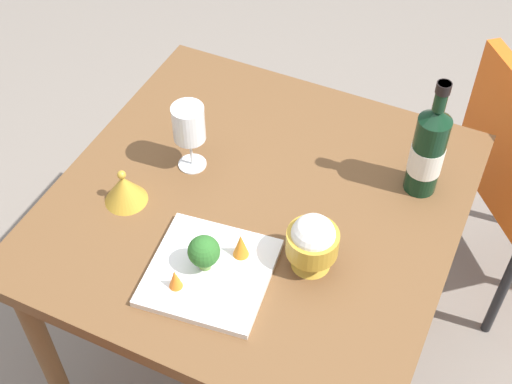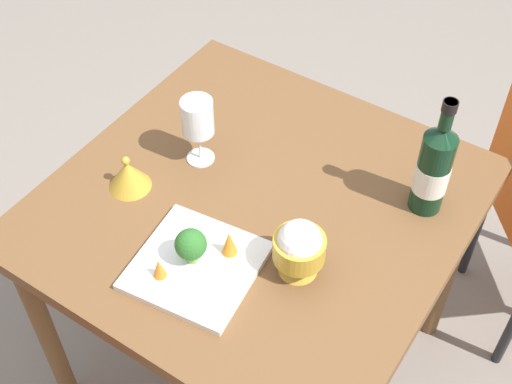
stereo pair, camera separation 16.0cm
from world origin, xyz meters
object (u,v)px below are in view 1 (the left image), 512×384
rice_bowl_lid (124,189)px  broccoli_floret (204,252)px  serving_plate (210,272)px  carrot_garnish_left (241,245)px  carrot_garnish_right (175,279)px  rice_bowl (312,242)px  wine_glass (189,125)px  wine_bottle (428,150)px

rice_bowl_lid → broccoli_floret: size_ratio=1.17×
serving_plate → carrot_garnish_left: carrot_garnish_left is taller
carrot_garnish_right → serving_plate: bearing=145.3°
rice_bowl → carrot_garnish_left: rice_bowl is taller
rice_bowl_lid → carrot_garnish_left: bearing=82.5°
wine_glass → carrot_garnish_right: wine_glass is taller
serving_plate → carrot_garnish_left: 0.09m
wine_bottle → wine_glass: bearing=-72.8°
broccoli_floret → wine_glass: bearing=-146.5°
wine_bottle → rice_bowl_lid: (0.33, -0.60, -0.08)m
wine_glass → serving_plate: (0.27, 0.19, -0.12)m
rice_bowl_lid → broccoli_floret: (0.10, 0.26, 0.03)m
rice_bowl → carrot_garnish_right: 0.29m
broccoli_floret → carrot_garnish_right: size_ratio=1.70×
rice_bowl → carrot_garnish_left: 0.15m
wine_bottle → serving_plate: (0.43, -0.33, -0.11)m
rice_bowl → broccoli_floret: rice_bowl is taller
wine_bottle → serving_plate: size_ratio=1.11×
wine_bottle → carrot_garnish_left: wine_bottle is taller
rice_bowl_lid → rice_bowl: bearing=91.1°
wine_bottle → broccoli_floret: (0.43, -0.34, -0.05)m
wine_bottle → serving_plate: bearing=-37.1°
wine_glass → rice_bowl: wine_glass is taller
carrot_garnish_left → rice_bowl_lid: bearing=-97.5°
wine_glass → broccoli_floret: (0.27, 0.18, -0.06)m
serving_plate → carrot_garnish_right: bearing=-34.7°
wine_bottle → serving_plate: 0.55m
wine_glass → carrot_garnish_right: size_ratio=3.55×
serving_plate → wine_bottle: bearing=142.9°
wine_bottle → carrot_garnish_right: size_ratio=6.11×
rice_bowl_lid → broccoli_floret: broccoli_floret is taller
serving_plate → wine_glass: bearing=-144.9°
wine_bottle → rice_bowl_lid: wine_bottle is taller
wine_glass → carrot_garnish_right: (0.34, 0.15, -0.09)m
rice_bowl_lid → serving_plate: (0.11, 0.27, -0.03)m
wine_bottle → carrot_garnish_left: bearing=-38.0°
rice_bowl → rice_bowl_lid: 0.46m
wine_bottle → wine_glass: 0.54m
wine_glass → wine_bottle: bearing=107.2°
wine_bottle → carrot_garnish_left: (0.37, -0.29, -0.07)m
wine_glass → rice_bowl_lid: bearing=-26.8°
wine_glass → rice_bowl_lid: wine_glass is taller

